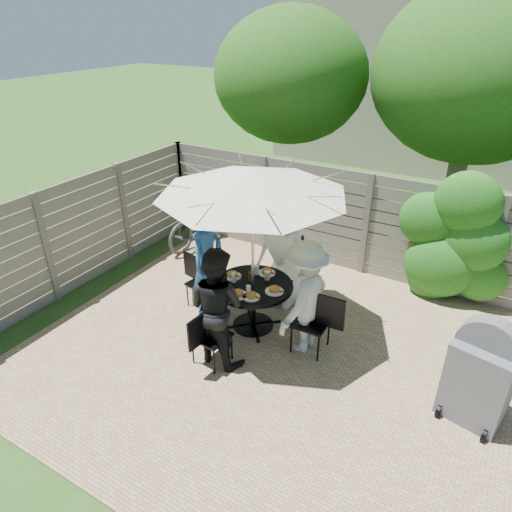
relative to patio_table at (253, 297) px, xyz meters
The scene contains 23 objects.
backyard_envelope 9.92m from the patio_table, 84.36° to the left, with size 60.00×60.00×5.00m.
patio_table is the anchor object (origin of this frame).
umbrella 1.75m from the patio_table, behind, with size 2.70×2.70×2.45m.
chair_back 0.99m from the patio_table, 85.85° to the left, with size 0.52×0.72×0.96m.
person_back 0.90m from the patio_table, 85.90° to the left, with size 0.85×0.55×1.74m, color white.
chair_left 1.00m from the patio_table, behind, with size 0.65×0.49×0.85m.
person_left 0.89m from the patio_table, behind, with size 0.61×0.40×1.68m, color #285FAF.
chair_front 1.00m from the patio_table, 94.12° to the right, with size 0.46×0.65×0.88m.
person_front 0.89m from the patio_table, 94.10° to the right, with size 0.81×0.63×1.66m, color black.
chair_right 0.99m from the patio_table, ahead, with size 0.69×0.46×0.94m.
person_right 0.88m from the patio_table, ahead, with size 1.05×0.60×1.63m, color beige.
plate_back 0.44m from the patio_table, 85.90° to the left, with size 0.26×0.26×0.06m.
plate_left 0.44m from the patio_table, behind, with size 0.26×0.26×0.06m.
plate_front 0.44m from the patio_table, 94.10° to the right, with size 0.26×0.26×0.06m.
plate_right 0.44m from the patio_table, ahead, with size 0.26×0.26×0.06m.
plate_extra 0.43m from the patio_table, 63.13° to the right, with size 0.24×0.24×0.06m.
glass_back 0.41m from the patio_table, 107.90° to the left, with size 0.07×0.07×0.14m, color silver.
glass_left 0.41m from the patio_table, 162.10° to the right, with size 0.07×0.07×0.14m, color silver.
glass_front 0.41m from the patio_table, 72.10° to the right, with size 0.07×0.07×0.14m, color silver.
syrup_jug 0.31m from the patio_table, 136.10° to the left, with size 0.09×0.09×0.16m, color #59280C.
coffee_cup 0.37m from the patio_table, 61.46° to the left, with size 0.08×0.08×0.12m, color #C6B293.
bicycle 3.03m from the patio_table, 139.65° to the left, with size 0.67×1.93×1.01m, color #333338.
bbq_grill 3.05m from the patio_table, ahead, with size 0.76×0.64×1.35m.
Camera 1 is at (1.93, -4.12, 4.15)m, focal length 32.00 mm.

